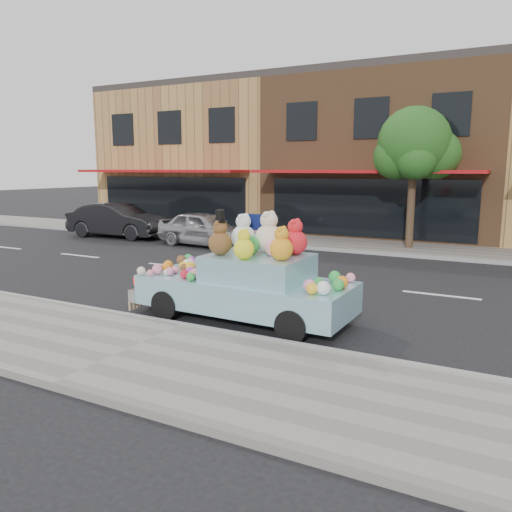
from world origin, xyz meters
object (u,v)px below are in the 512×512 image
Objects in this scene: street_tree at (415,149)px; car_silver at (204,229)px; car_dark at (118,220)px; art_car at (247,281)px.

car_silver is (-7.39, -2.62, -3.01)m from street_tree.
art_car reaches higher than car_dark.
art_car is at bearing -129.52° from car_dark.
street_tree reaches higher than car_silver.
street_tree reaches higher than car_dark.
street_tree is 10.89m from art_car.
car_dark is at bearing -169.35° from street_tree.
street_tree is 1.13× the size of car_dark.
car_silver is 0.88× the size of art_car.
art_car is at bearing -135.03° from car_silver.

